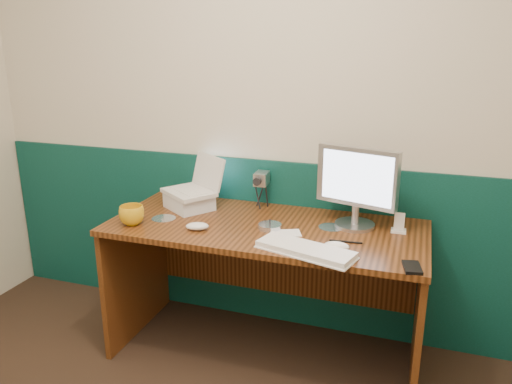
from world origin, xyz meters
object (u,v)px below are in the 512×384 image
(monitor, at_px, (357,188))
(mug, at_px, (132,215))
(desk, at_px, (265,291))
(camcorder, at_px, (262,189))
(keyboard, at_px, (305,250))
(laptop, at_px, (188,174))

(monitor, relative_size, mug, 3.23)
(desk, xyz_separation_m, camcorder, (-0.11, 0.27, 0.48))
(mug, relative_size, camcorder, 0.60)
(desk, bearing_deg, monitor, 16.40)
(desk, bearing_deg, camcorder, 111.87)
(camcorder, bearing_deg, mug, -142.33)
(keyboard, height_order, mug, mug)
(keyboard, bearing_deg, mug, -168.39)
(keyboard, relative_size, camcorder, 2.07)
(desk, xyz_separation_m, keyboard, (0.27, -0.27, 0.39))
(laptop, relative_size, camcorder, 1.31)
(mug, bearing_deg, keyboard, -4.14)
(keyboard, distance_m, camcorder, 0.67)
(mug, bearing_deg, laptop, 62.86)
(monitor, bearing_deg, keyboard, -96.05)
(laptop, height_order, keyboard, laptop)
(mug, xyz_separation_m, camcorder, (0.54, 0.47, 0.06))
(mug, bearing_deg, camcorder, 41.29)
(laptop, relative_size, mug, 2.19)
(mug, bearing_deg, desk, 17.68)
(monitor, distance_m, mug, 1.14)
(desk, height_order, keyboard, keyboard)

